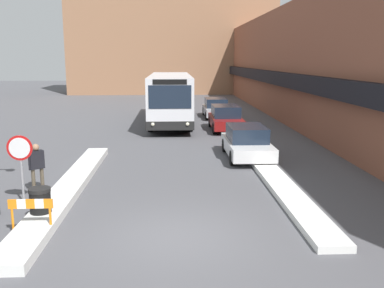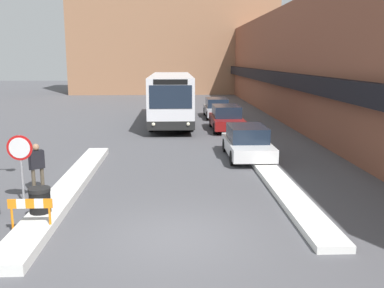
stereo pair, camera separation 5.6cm
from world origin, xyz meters
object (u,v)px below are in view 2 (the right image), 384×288
object	(u,v)px
parked_car_front	(247,142)
stop_sign	(20,155)
parked_car_middle	(226,118)
parked_car_back	(217,108)
city_bus	(171,97)
construction_barricade	(30,209)
pedestrian	(37,163)
trash_bin	(40,205)

from	to	relation	value
parked_car_front	stop_sign	bearing A→B (deg)	-142.65
parked_car_front	parked_car_middle	distance (m)	7.62
parked_car_middle	parked_car_back	world-z (taller)	parked_car_middle
parked_car_back	stop_sign	size ratio (longest dim) A/B	2.07
parked_car_middle	stop_sign	world-z (taller)	stop_sign
parked_car_front	stop_sign	world-z (taller)	stop_sign
parked_car_middle	stop_sign	size ratio (longest dim) A/B	2.03
city_bus	parked_car_middle	distance (m)	4.88
city_bus	parked_car_front	bearing A→B (deg)	-72.54
city_bus	construction_barricade	world-z (taller)	city_bus
parked_car_back	parked_car_front	bearing A→B (deg)	-90.00
parked_car_front	parked_car_middle	world-z (taller)	parked_car_middle
parked_car_front	pedestrian	distance (m)	9.13
parked_car_back	stop_sign	xyz separation A→B (m)	(-7.86, -19.66, 0.83)
trash_bin	parked_car_back	bearing A→B (deg)	71.85
city_bus	pedestrian	size ratio (longest dim) A/B	7.30
parked_car_front	parked_car_back	bearing A→B (deg)	90.00
parked_car_front	pedestrian	world-z (taller)	pedestrian
city_bus	trash_bin	size ratio (longest dim) A/B	12.62
parked_car_front	trash_bin	distance (m)	10.14
city_bus	parked_car_middle	bearing A→B (deg)	-43.92
pedestrian	construction_barricade	size ratio (longest dim) A/B	1.49
pedestrian	stop_sign	bearing A→B (deg)	-128.98
parked_car_back	construction_barricade	distance (m)	23.03
pedestrian	construction_barricade	distance (m)	3.70
city_bus	parked_car_middle	size ratio (longest dim) A/B	2.75
trash_bin	parked_car_front	bearing A→B (deg)	47.04
city_bus	construction_barricade	distance (m)	19.58
pedestrian	trash_bin	distance (m)	2.86
city_bus	parked_car_back	distance (m)	4.52
city_bus	parked_car_middle	xyz separation A→B (m)	(3.44, -3.31, -1.02)
parked_car_front	stop_sign	distance (m)	9.92
construction_barricade	parked_car_front	bearing A→B (deg)	50.45
parked_car_middle	construction_barricade	distance (m)	17.35
city_bus	parked_car_front	distance (m)	11.51
parked_car_front	parked_car_back	world-z (taller)	parked_car_back
parked_car_back	parked_car_middle	bearing A→B (deg)	-90.00
construction_barricade	stop_sign	bearing A→B (deg)	113.06
city_bus	stop_sign	distance (m)	17.49
parked_car_middle	pedestrian	bearing A→B (deg)	-122.21
trash_bin	construction_barricade	size ratio (longest dim) A/B	0.86
parked_car_middle	pedestrian	size ratio (longest dim) A/B	2.66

